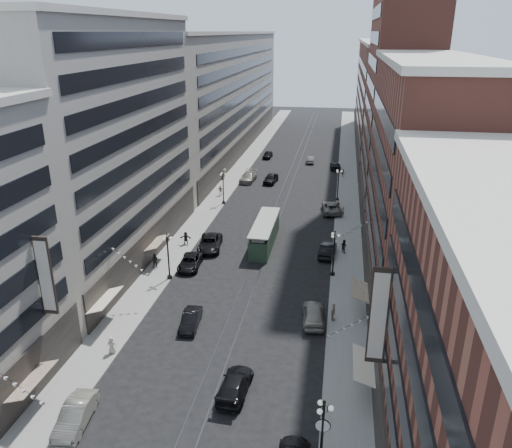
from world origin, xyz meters
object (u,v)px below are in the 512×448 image
Objects in this scene: car_6 at (235,385)px; car_10 at (328,250)px; pedestrian_1 at (112,345)px; pedestrian_5 at (186,238)px; pedestrian_7 at (344,246)px; car_1 at (75,415)px; lamppost_se_far at (334,252)px; pedestrian_4 at (333,312)px; lamppost_se_mid at (338,183)px; car_12 at (335,166)px; car_5 at (191,320)px; pedestrian_2 at (155,261)px; lamppost_sw_far at (168,255)px; car_8 at (248,177)px; car_11 at (331,207)px; pedestrian_extra_0 at (225,174)px; car_9 at (268,155)px; lamppost_sw_mid at (223,186)px; lamppost_se_near at (322,432)px; car_13 at (271,178)px; car_7 at (210,243)px; car_4 at (313,314)px; pedestrian_8 at (342,210)px; pedestrian_6 at (221,190)px; streetcar at (265,234)px; car_14 at (310,160)px; car_2 at (190,262)px.

car_10 reaches higher than car_6.
pedestrian_5 is at bearing -105.36° from pedestrian_1.
car_1 is at bearing 104.94° from pedestrian_7.
lamppost_se_far is 3.03× the size of pedestrian_4.
lamppost_se_mid is 20.94m from car_12.
lamppost_se_mid is 3.03× the size of pedestrian_4.
lamppost_se_mid is 3.41× the size of pedestrian_1.
car_5 is 2.44× the size of pedestrian_2.
lamppost_sw_far is 0.92× the size of car_8.
pedestrian_extra_0 is at bearing -42.48° from car_11.
pedestrian_2 is 57.85m from car_9.
pedestrian_4 is at bearing -60.34° from lamppost_sw_mid.
lamppost_se_near is 3.22× the size of pedestrian_5.
lamppost_se_mid is 15.33m from car_13.
pedestrian_7 is 38.36m from pedestrian_extra_0.
lamppost_se_mid is 1.08× the size of car_13.
pedestrian_2 reaches higher than car_7.
car_4 is (16.80, -6.18, -2.21)m from lamppost_sw_far.
car_7 is 31.86m from car_8.
pedestrian_8 is at bearing -100.16° from car_4.
pedestrian_8 reaches higher than car_5.
lamppost_sw_mid is 14.20m from car_8.
car_13 is at bearing -129.51° from pedestrian_6.
streetcar is 1.94× the size of car_7.
pedestrian_2 is at bearing -133.29° from car_7.
lamppost_sw_far is 27.00m from lamppost_sw_mid.
lamppost_sw_far is 3.19× the size of pedestrian_7.
car_7 is (-16.30, 14.92, -0.22)m from pedestrian_4.
car_14 is at bearing 75.64° from car_1.
car_10 is 38.10m from pedestrian_extra_0.
streetcar is 48.63m from car_9.
lamppost_sw_far is 41.03m from car_8.
lamppost_se_far is 17.14m from car_2.
pedestrian_6 is at bearing 46.19° from pedestrian_4.
lamppost_se_near is 1.04× the size of car_6.
car_2 is 2.82× the size of pedestrian_6.
pedestrian_6 is (-12.87, 48.65, 0.29)m from car_6.
lamppost_sw_far is at bearing 11.79° from pedestrian_8.
lamppost_se_mid is 1.06× the size of car_4.
pedestrian_2 is 0.94× the size of pedestrian_extra_0.
lamppost_se_mid reaches higher than pedestrian_4.
car_7 is 1.00× the size of car_11.
car_8 is at bearing 104.58° from lamppost_se_near.
lamppost_sw_far reaches higher than car_5.
pedestrian_6 is at bearing -94.81° from car_9.
pedestrian_1 reaches higher than car_12.
pedestrian_7 is at bearing -86.74° from lamppost_se_mid.
pedestrian_1 reaches higher than car_14.
car_8 is (0.71, 63.82, 0.04)m from car_1.
pedestrian_6 reaches higher than car_14.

